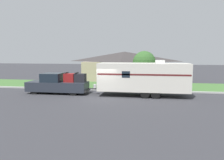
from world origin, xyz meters
TOP-DOWN VIEW (x-y plane):
  - ground_plane at (0.00, 0.00)m, footprint 120.00×120.00m
  - curb_strip at (0.00, 3.75)m, footprint 80.00×0.30m
  - lawn_strip at (0.00, 7.40)m, footprint 80.00×7.00m
  - house_across_street at (0.52, 14.02)m, footprint 11.97×8.10m
  - pickup_truck at (-4.57, 1.39)m, footprint 5.92×1.94m
  - travel_trailer at (3.53, 1.39)m, footprint 9.04×2.40m
  - mailbox at (-6.84, 4.85)m, footprint 0.48×0.20m
  - tree_in_yard at (3.52, 6.54)m, footprint 2.59×2.59m

SIDE VIEW (x-z plane):
  - ground_plane at x=0.00m, z-range 0.00..0.00m
  - lawn_strip at x=0.00m, z-range 0.00..0.03m
  - curb_strip at x=0.00m, z-range 0.00..0.14m
  - pickup_truck at x=-4.57m, z-range -0.13..1.93m
  - mailbox at x=-6.84m, z-range 0.35..1.67m
  - travel_trailer at x=3.53m, z-range 0.10..3.35m
  - house_across_street at x=0.52m, z-range 0.07..4.18m
  - tree_in_yard at x=3.52m, z-range 0.76..4.87m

